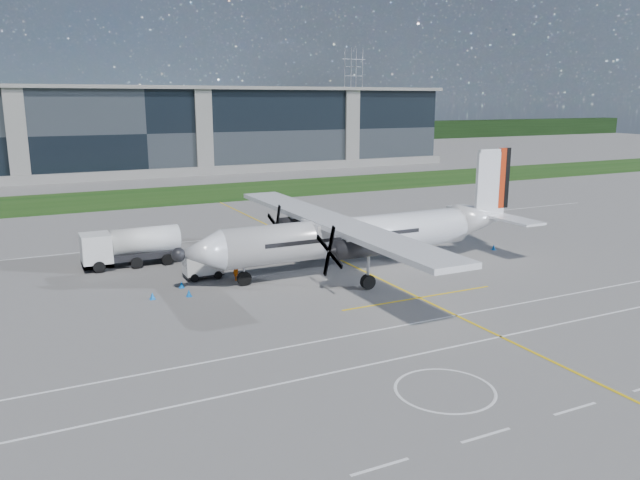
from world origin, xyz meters
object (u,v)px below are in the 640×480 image
object	(u,v)px
turboprop_aircraft	(362,213)
ground_crew_person	(236,266)
safety_cone_nose_stbd	(181,284)
fuel_tanker_truck	(124,248)
safety_cone_nose_port	(189,293)
safety_cone_fwd	(152,296)
safety_cone_stbdwing	(259,233)
safety_cone_tail	(494,247)
pylon_east	(353,94)
baggage_tug	(203,266)

from	to	relation	value
turboprop_aircraft	ground_crew_person	xyz separation A→B (m)	(-9.88, 1.64, -3.53)
safety_cone_nose_stbd	fuel_tanker_truck	bearing A→B (deg)	108.15
safety_cone_nose_port	safety_cone_nose_stbd	bearing A→B (deg)	88.94
ground_crew_person	safety_cone_fwd	distance (m)	6.94
turboprop_aircraft	fuel_tanker_truck	bearing A→B (deg)	150.51
safety_cone_stbdwing	safety_cone_tail	bearing A→B (deg)	-42.43
turboprop_aircraft	safety_cone_fwd	xyz separation A→B (m)	(-16.50, -0.28, -4.34)
fuel_tanker_truck	safety_cone_fwd	size ratio (longest dim) A/B	16.41
pylon_east	safety_cone_fwd	xyz separation A→B (m)	(-98.43, -148.25, -14.75)
fuel_tanker_truck	safety_cone_fwd	distance (m)	9.80
ground_crew_person	safety_cone_nose_port	size ratio (longest dim) A/B	4.22
turboprop_aircraft	ground_crew_person	world-z (taller)	turboprop_aircraft
ground_crew_person	safety_cone_stbdwing	distance (m)	15.93
safety_cone_tail	safety_cone_nose_port	distance (m)	28.20
pylon_east	baggage_tug	xyz separation A→B (m)	(-93.87, -144.67, -14.09)
fuel_tanker_truck	safety_cone_fwd	world-z (taller)	fuel_tanker_truck
safety_cone_tail	baggage_tug	bearing A→B (deg)	173.93
ground_crew_person	safety_cone_fwd	size ratio (longest dim) A/B	4.22
ground_crew_person	safety_cone_tail	bearing A→B (deg)	-69.74
safety_cone_fwd	safety_cone_nose_port	bearing A→B (deg)	-11.51
safety_cone_nose_port	safety_cone_nose_stbd	size ratio (longest dim) A/B	1.00
safety_cone_tail	safety_cone_nose_stbd	bearing A→B (deg)	178.11
baggage_tug	safety_cone_fwd	bearing A→B (deg)	-141.92
safety_cone_stbdwing	turboprop_aircraft	bearing A→B (deg)	-80.40
safety_cone_fwd	safety_cone_nose_stbd	xyz separation A→B (m)	(2.42, 1.74, 0.00)
ground_crew_person	safety_cone_tail	world-z (taller)	ground_crew_person
fuel_tanker_truck	safety_cone_nose_stbd	size ratio (longest dim) A/B	16.41
safety_cone_fwd	safety_cone_nose_port	size ratio (longest dim) A/B	1.00
safety_cone_fwd	safety_cone_nose_stbd	size ratio (longest dim) A/B	1.00
safety_cone_tail	ground_crew_person	bearing A→B (deg)	177.34
pylon_east	safety_cone_stbdwing	world-z (taller)	pylon_east
pylon_east	safety_cone_nose_stbd	world-z (taller)	pylon_east
pylon_east	ground_crew_person	bearing A→B (deg)	-122.10
safety_cone_nose_port	safety_cone_stbdwing	world-z (taller)	same
turboprop_aircraft	safety_cone_nose_port	distance (m)	14.79
baggage_tug	safety_cone_nose_stbd	bearing A→B (deg)	-139.29
ground_crew_person	safety_cone_fwd	bearing A→B (deg)	129.06
ground_crew_person	safety_cone_nose_port	xyz separation A→B (m)	(-4.24, -2.40, -0.81)
baggage_tug	safety_cone_tail	world-z (taller)	baggage_tug
fuel_tanker_truck	safety_cone_nose_port	bearing A→B (deg)	-75.83
ground_crew_person	pylon_east	bearing A→B (deg)	-9.19
safety_cone_nose_port	safety_cone_stbdwing	size ratio (longest dim) A/B	1.00
baggage_tug	pylon_east	bearing A→B (deg)	57.02
turboprop_aircraft	baggage_tug	world-z (taller)	turboprop_aircraft
fuel_tanker_truck	safety_cone_stbdwing	size ratio (longest dim) A/B	16.41
safety_cone_nose_stbd	safety_cone_stbdwing	distance (m)	18.34
baggage_tug	turboprop_aircraft	bearing A→B (deg)	-15.44
safety_cone_stbdwing	safety_cone_nose_stbd	bearing A→B (deg)	-128.43
turboprop_aircraft	safety_cone_tail	distance (m)	14.72
baggage_tug	safety_cone_stbdwing	xyz separation A→B (m)	(9.26, 12.53, -0.66)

